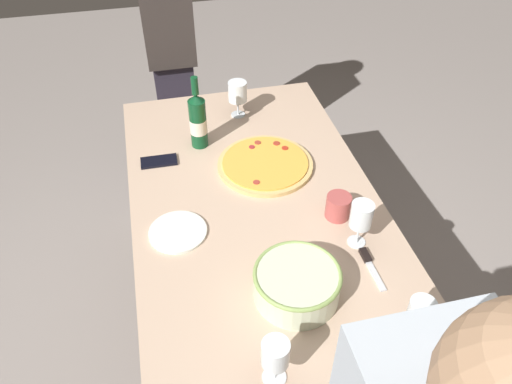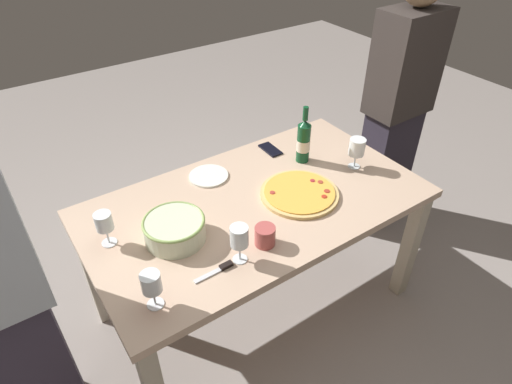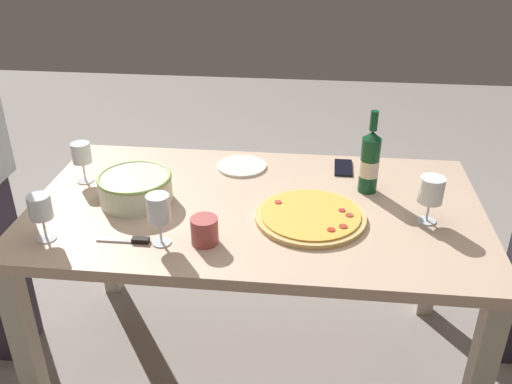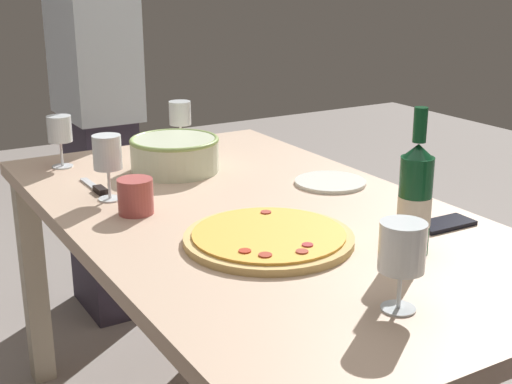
% 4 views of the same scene
% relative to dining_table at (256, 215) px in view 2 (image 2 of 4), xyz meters
% --- Properties ---
extents(ground_plane, '(8.00, 8.00, 0.00)m').
position_rel_dining_table_xyz_m(ground_plane, '(0.00, 0.00, -0.66)').
color(ground_plane, gray).
extents(dining_table, '(1.60, 0.90, 0.75)m').
position_rel_dining_table_xyz_m(dining_table, '(0.00, 0.00, 0.00)').
color(dining_table, '#CAA98E').
rests_on(dining_table, ground).
extents(pizza, '(0.38, 0.38, 0.03)m').
position_rel_dining_table_xyz_m(pizza, '(0.20, -0.08, 0.10)').
color(pizza, '#DAB46D').
rests_on(pizza, dining_table).
extents(serving_bowl, '(0.26, 0.26, 0.10)m').
position_rel_dining_table_xyz_m(serving_bowl, '(-0.43, -0.02, 0.15)').
color(serving_bowl, beige).
rests_on(serving_bowl, dining_table).
extents(wine_bottle, '(0.07, 0.07, 0.31)m').
position_rel_dining_table_xyz_m(wine_bottle, '(0.40, 0.15, 0.21)').
color(wine_bottle, '#0F4423').
rests_on(wine_bottle, dining_table).
extents(wine_glass_near_pizza, '(0.07, 0.07, 0.17)m').
position_rel_dining_table_xyz_m(wine_glass_near_pizza, '(-0.27, -0.28, 0.21)').
color(wine_glass_near_pizza, white).
rests_on(wine_glass_near_pizza, dining_table).
extents(wine_glass_by_bottle, '(0.08, 0.08, 0.16)m').
position_rel_dining_table_xyz_m(wine_glass_by_bottle, '(0.59, -0.05, 0.20)').
color(wine_glass_by_bottle, white).
rests_on(wine_glass_by_bottle, dining_table).
extents(wine_glass_far_left, '(0.07, 0.07, 0.16)m').
position_rel_dining_table_xyz_m(wine_glass_far_left, '(-0.64, -0.30, 0.20)').
color(wine_glass_far_left, white).
rests_on(wine_glass_far_left, dining_table).
extents(wine_glass_far_right, '(0.07, 0.07, 0.16)m').
position_rel_dining_table_xyz_m(wine_glass_far_right, '(-0.67, 0.11, 0.20)').
color(wine_glass_far_right, white).
rests_on(wine_glass_far_right, dining_table).
extents(cup_amber, '(0.09, 0.09, 0.09)m').
position_rel_dining_table_xyz_m(cup_amber, '(-0.13, -0.26, 0.14)').
color(cup_amber, '#B24D49').
rests_on(cup_amber, dining_table).
extents(side_plate, '(0.20, 0.20, 0.01)m').
position_rel_dining_table_xyz_m(side_plate, '(-0.09, 0.30, 0.10)').
color(side_plate, white).
rests_on(side_plate, dining_table).
extents(cell_phone, '(0.07, 0.15, 0.01)m').
position_rel_dining_table_xyz_m(cell_phone, '(0.32, 0.32, 0.10)').
color(cell_phone, black).
rests_on(cell_phone, dining_table).
extents(pizza_knife, '(0.17, 0.02, 0.02)m').
position_rel_dining_table_xyz_m(pizza_knife, '(-0.37, -0.29, 0.10)').
color(pizza_knife, silver).
rests_on(pizza_knife, dining_table).
extents(person_host, '(0.39, 0.24, 1.63)m').
position_rel_dining_table_xyz_m(person_host, '(1.18, 0.19, 0.17)').
color(person_host, '#292430').
rests_on(person_host, ground).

